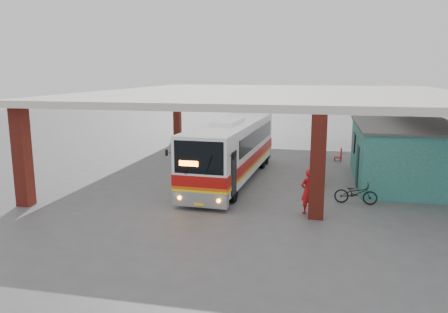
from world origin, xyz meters
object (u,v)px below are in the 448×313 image
coach_bus (232,150)px  red_chair (339,155)px  pedestrian (308,191)px  motorcycle (356,193)px

coach_bus → red_chair: coach_bus is taller
pedestrian → coach_bus: bearing=-84.5°
motorcycle → red_chair: size_ratio=2.12×
motorcycle → red_chair: (-0.34, 9.60, -0.08)m
red_chair → pedestrian: bearing=-103.1°
coach_bus → motorcycle: size_ratio=6.30×
pedestrian → red_chair: 11.55m
coach_bus → red_chair: 8.86m
coach_bus → motorcycle: 7.05m
red_chair → coach_bus: bearing=-136.7°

